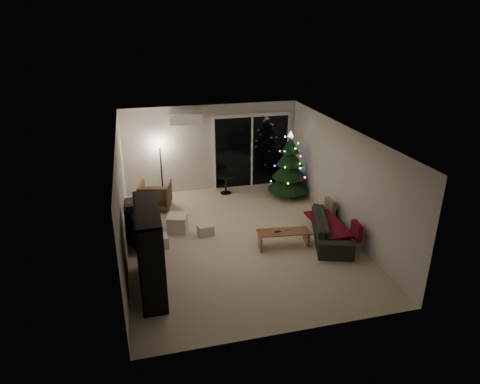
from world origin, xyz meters
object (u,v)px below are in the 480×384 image
object	(u,v)px
bookshelf	(138,251)
media_cabinet	(137,225)
sofa	(332,228)
christmas_tree	(289,164)
coffee_table	(283,238)
armchair	(155,195)

from	to	relation	value
bookshelf	media_cabinet	bearing A→B (deg)	110.16
sofa	christmas_tree	bearing A→B (deg)	20.15
coffee_table	media_cabinet	bearing A→B (deg)	169.28
sofa	christmas_tree	world-z (taller)	christmas_tree
media_cabinet	coffee_table	size ratio (longest dim) A/B	1.14
bookshelf	sofa	size ratio (longest dim) A/B	0.86
armchair	christmas_tree	bearing A→B (deg)	-168.25
media_cabinet	sofa	size ratio (longest dim) A/B	0.68
media_cabinet	coffee_table	xyz separation A→B (m)	(3.14, -1.00, -0.23)
bookshelf	christmas_tree	size ratio (longest dim) A/B	0.88
bookshelf	christmas_tree	world-z (taller)	christmas_tree
christmas_tree	bookshelf	bearing A→B (deg)	-139.57
media_cabinet	armchair	distance (m)	1.85
sofa	coffee_table	size ratio (longest dim) A/B	1.69
armchair	coffee_table	xyz separation A→B (m)	(2.62, -2.78, -0.18)
bookshelf	armchair	bearing A→B (deg)	102.18
armchair	christmas_tree	distance (m)	3.77
bookshelf	coffee_table	distance (m)	3.34
bookshelf	sofa	bearing A→B (deg)	32.52
bookshelf	christmas_tree	bearing A→B (deg)	60.59
bookshelf	coffee_table	world-z (taller)	bookshelf
armchair	coffee_table	size ratio (longest dim) A/B	0.70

